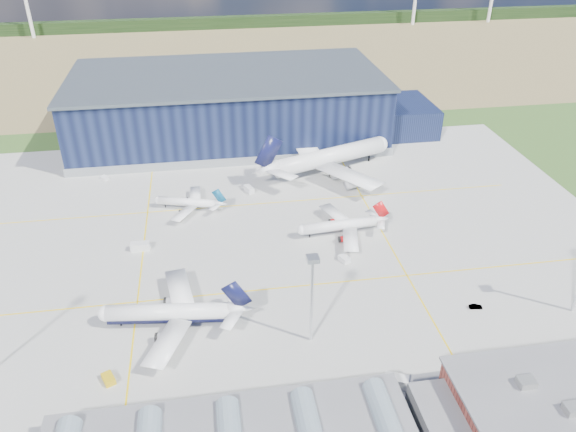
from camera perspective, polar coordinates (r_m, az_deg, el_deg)
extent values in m
plane|color=#34531F|center=(152.97, -3.55, -5.26)|extent=(600.00, 600.00, 0.00)
cube|color=#AAAAA4|center=(161.16, -3.92, -3.20)|extent=(220.00, 160.00, 0.06)
cube|color=yellow|center=(144.95, -3.14, -7.52)|extent=(180.00, 0.40, 0.02)
cube|color=yellow|center=(182.43, -4.70, 1.12)|extent=(180.00, 0.40, 0.02)
cube|color=yellow|center=(162.04, -14.56, -4.02)|extent=(0.40, 120.00, 0.02)
cube|color=yellow|center=(168.44, 9.74, -1.96)|extent=(0.40, 120.00, 0.02)
cube|color=#94794F|center=(355.36, -7.39, 15.71)|extent=(600.00, 220.00, 0.01)
cube|color=black|center=(432.43, -7.94, 18.86)|extent=(600.00, 8.00, 8.00)
cube|color=black|center=(232.11, -6.14, 11.02)|extent=(120.00, 60.00, 25.00)
cube|color=gray|center=(235.94, -5.99, 8.52)|extent=(121.00, 61.00, 3.20)
cube|color=#454E57|center=(228.14, -6.32, 14.09)|extent=(122.00, 62.00, 1.20)
cube|color=black|center=(243.71, 11.42, 9.92)|extent=(24.00, 30.00, 12.00)
cube|color=maroon|center=(124.49, 27.09, -16.74)|extent=(45.00, 22.00, 9.00)
cube|color=black|center=(131.56, 24.29, -13.87)|extent=(44.00, 0.40, 1.40)
cube|color=black|center=(129.30, 24.62, -12.74)|extent=(44.00, 0.40, 1.40)
cube|color=#A2A29E|center=(116.78, 23.05, -15.30)|extent=(3.20, 2.60, 1.60)
cube|color=#A2A29E|center=(115.50, 27.01, -17.08)|extent=(3.20, 2.60, 1.60)
cube|color=slate|center=(114.56, 15.96, -19.98)|extent=(10.00, 18.00, 6.00)
cylinder|color=#8498A4|center=(108.30, 10.05, -20.07)|extent=(4.40, 18.00, 4.40)
cylinder|color=silver|center=(123.82, 2.41, -8.73)|extent=(0.70, 0.70, 22.00)
cube|color=silver|center=(116.89, 2.53, -4.36)|extent=(2.60, 2.60, 1.00)
cube|color=gold|center=(127.23, -17.77, -15.49)|extent=(3.39, 4.04, 1.44)
cube|color=silver|center=(164.65, -14.79, -3.00)|extent=(5.32, 2.37, 2.31)
cube|color=silver|center=(155.64, 5.76, -4.35)|extent=(3.39, 3.94, 1.44)
cube|color=silver|center=(190.01, -3.98, 2.74)|extent=(3.44, 4.70, 1.96)
cube|color=gold|center=(203.58, -1.61, 4.70)|extent=(2.81, 3.59, 1.38)
cube|color=silver|center=(208.08, -18.14, 3.69)|extent=(3.36, 3.41, 1.25)
cube|color=silver|center=(122.63, 10.93, -16.14)|extent=(5.45, 4.19, 2.36)
imported|color=#99999E|center=(117.43, 0.72, -18.52)|extent=(3.78, 2.31, 1.20)
imported|color=#99999E|center=(146.30, 18.52, -8.73)|extent=(3.38, 1.60, 1.07)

